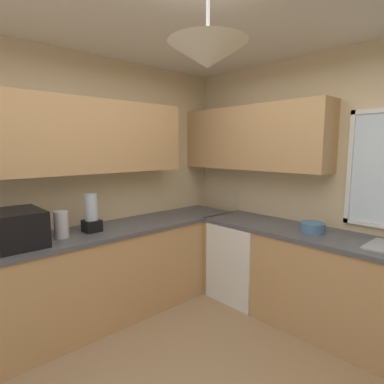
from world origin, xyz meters
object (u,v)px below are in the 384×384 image
object	(u,v)px
microwave	(17,228)
bowl	(313,227)
blender_appliance	(91,215)
kettle	(61,224)
dishwasher	(244,260)

from	to	relation	value
microwave	bowl	size ratio (longest dim) A/B	2.12
bowl	blender_appliance	xyz separation A→B (m)	(-1.43, -1.51, 0.12)
microwave	bowl	world-z (taller)	microwave
microwave	blender_appliance	distance (m)	0.63
kettle	blender_appliance	world-z (taller)	blender_appliance
microwave	blender_appliance	size ratio (longest dim) A/B	1.33
dishwasher	bowl	size ratio (longest dim) A/B	3.82
kettle	bowl	bearing A→B (deg)	51.83
bowl	blender_appliance	world-z (taller)	blender_appliance
microwave	kettle	xyz separation A→B (m)	(0.02, 0.34, -0.02)
kettle	bowl	distance (m)	2.29
blender_appliance	microwave	bearing A→B (deg)	-90.00
dishwasher	microwave	distance (m)	2.29
microwave	blender_appliance	world-z (taller)	blender_appliance
kettle	bowl	size ratio (longest dim) A/B	1.06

